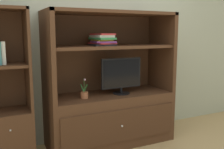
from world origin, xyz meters
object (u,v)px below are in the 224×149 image
object	(u,v)px
magazine_stack	(102,40)
tv_monitor	(121,75)
media_console	(110,104)
potted_plant	(84,95)
bookshelf_tall	(8,114)

from	to	relation	value
magazine_stack	tv_monitor	bearing A→B (deg)	-15.52
media_console	potted_plant	xyz separation A→B (m)	(-0.38, -0.09, 0.18)
tv_monitor	magazine_stack	size ratio (longest dim) A/B	1.48
potted_plant	bookshelf_tall	distance (m)	0.85
magazine_stack	bookshelf_tall	distance (m)	1.34
media_console	bookshelf_tall	xyz separation A→B (m)	(-1.21, 0.00, 0.03)
media_console	potted_plant	distance (m)	0.43
potted_plant	bookshelf_tall	size ratio (longest dim) A/B	0.14
potted_plant	magazine_stack	size ratio (longest dim) A/B	0.65
tv_monitor	bookshelf_tall	xyz separation A→B (m)	(-1.33, 0.07, -0.34)
media_console	potted_plant	bearing A→B (deg)	-165.86
potted_plant	magazine_stack	world-z (taller)	magazine_stack
media_console	tv_monitor	world-z (taller)	media_console
bookshelf_tall	tv_monitor	bearing A→B (deg)	-3.21
potted_plant	bookshelf_tall	xyz separation A→B (m)	(-0.83, 0.10, -0.15)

